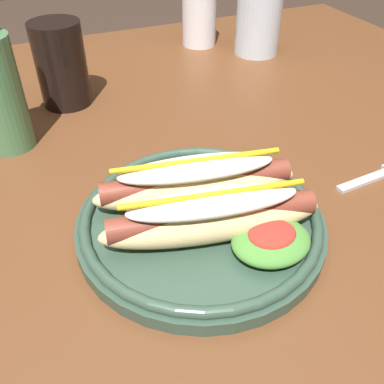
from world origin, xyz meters
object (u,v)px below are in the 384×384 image
object	(u,v)px
soda_cup	(61,65)
extra_cup	(199,13)
hot_dog_plate	(206,212)
fork	(381,175)
water_cup	(258,21)

from	to	relation	value
soda_cup	extra_cup	xyz separation A→B (m)	(0.32, 0.17, -0.00)
extra_cup	hot_dog_plate	bearing A→B (deg)	-113.14
fork	extra_cup	size ratio (longest dim) A/B	0.93
hot_dog_plate	water_cup	size ratio (longest dim) A/B	2.15
fork	extra_cup	xyz separation A→B (m)	(-0.02, 0.54, 0.06)
fork	water_cup	size ratio (longest dim) A/B	0.95
water_cup	extra_cup	xyz separation A→B (m)	(-0.09, 0.09, 0.00)
hot_dog_plate	soda_cup	distance (m)	0.38
soda_cup	water_cup	size ratio (longest dim) A/B	1.04
fork	extra_cup	distance (m)	0.54
soda_cup	extra_cup	world-z (taller)	soda_cup
hot_dog_plate	fork	world-z (taller)	hot_dog_plate
hot_dog_plate	soda_cup	xyz separation A→B (m)	(-0.08, 0.37, 0.04)
hot_dog_plate	extra_cup	world-z (taller)	extra_cup
fork	hot_dog_plate	bearing A→B (deg)	176.10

